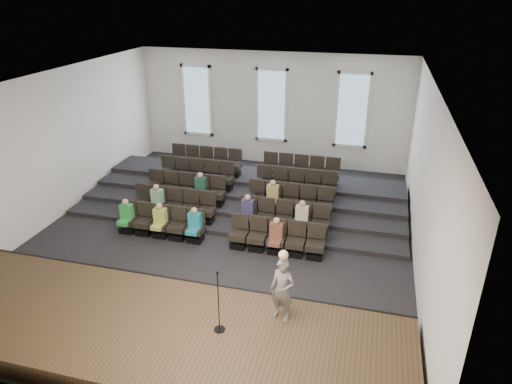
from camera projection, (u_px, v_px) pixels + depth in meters
The scene contains 14 objects.
ground at pixel (223, 235), 15.05m from camera, with size 14.00×14.00×0.00m, color black.
ceiling at pixel (218, 82), 12.98m from camera, with size 12.00×14.00×0.02m, color white.
wall_back at pixel (272, 109), 20.20m from camera, with size 12.00×0.04×5.00m, color silver.
wall_front at pixel (88, 305), 7.84m from camera, with size 12.00×0.04×5.00m, color silver.
wall_left at pixel (52, 148), 15.42m from camera, with size 0.04×14.00×5.00m, color silver.
wall_right at pixel (426, 184), 12.62m from camera, with size 0.04×14.00×5.00m, color silver.
stage at pixel (152, 332), 10.46m from camera, with size 11.80×3.60×0.50m, color #40311B.
stage_lip at pixel (182, 287), 12.02m from camera, with size 11.80×0.06×0.52m, color black.
risers at pixel (249, 191), 17.76m from camera, with size 11.80×4.80×0.60m.
seating_rows at pixel (236, 197), 16.13m from camera, with size 6.80×4.70×1.67m.
windows at pixel (271, 105), 20.06m from camera, with size 8.44×0.10×3.24m.
audience at pixel (214, 209), 15.00m from camera, with size 6.05×2.64×1.10m.
speaker at pixel (282, 290), 10.24m from camera, with size 0.57×0.37×1.56m, color #63605D.
mic_stand at pixel (219, 313), 9.99m from camera, with size 0.26×0.26×1.55m.
Camera 1 is at (4.42, -12.40, 7.52)m, focal length 32.00 mm.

